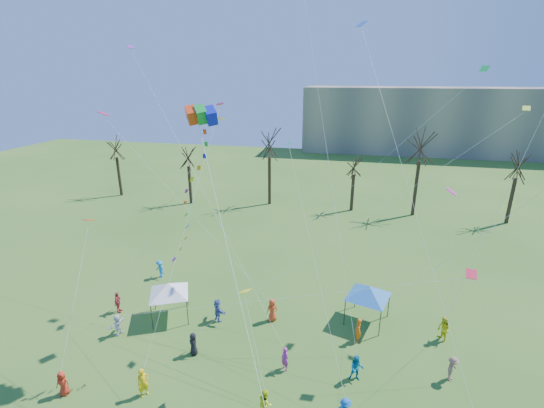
% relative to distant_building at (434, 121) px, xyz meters
% --- Properties ---
extents(distant_building, '(60.00, 14.00, 15.00)m').
position_rel_distant_building_xyz_m(distant_building, '(0.00, 0.00, 0.00)').
color(distant_building, gray).
rests_on(distant_building, ground).
extents(bare_tree_row, '(69.37, 7.92, 11.46)m').
position_rel_distant_building_xyz_m(bare_tree_row, '(-18.07, -46.55, -0.35)').
color(bare_tree_row, black).
rests_on(bare_tree_row, ground).
extents(big_box_kite, '(4.59, 6.08, 17.53)m').
position_rel_distant_building_xyz_m(big_box_kite, '(-26.69, -76.58, 3.21)').
color(big_box_kite, red).
rests_on(big_box_kite, ground).
extents(canopy_tent_white, '(3.58, 3.58, 2.95)m').
position_rel_distant_building_xyz_m(canopy_tent_white, '(-30.64, -73.72, -5.00)').
color(canopy_tent_white, '#3F3F44').
rests_on(canopy_tent_white, ground).
extents(canopy_tent_blue, '(3.85, 3.85, 3.02)m').
position_rel_distant_building_xyz_m(canopy_tent_blue, '(-15.88, -70.99, -4.94)').
color(canopy_tent_blue, '#3F3F44').
rests_on(canopy_tent_blue, ground).
extents(festival_crowd, '(25.11, 14.46, 1.86)m').
position_rel_distant_building_xyz_m(festival_crowd, '(-22.93, -75.97, -6.64)').
color(festival_crowd, red).
rests_on(festival_crowd, ground).
extents(small_kites_aloft, '(32.12, 16.95, 34.06)m').
position_rel_distant_building_xyz_m(small_kites_aloft, '(-20.13, -72.11, 6.36)').
color(small_kites_aloft, '#DB3E0B').
rests_on(small_kites_aloft, ground).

